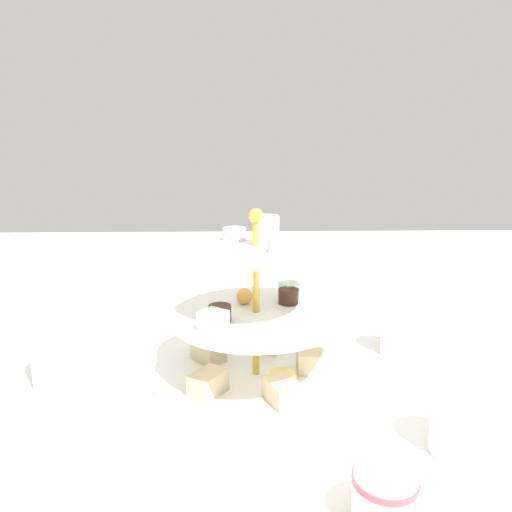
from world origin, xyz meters
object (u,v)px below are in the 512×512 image
tiered_serving_stand (256,331)px  teacup_with_saucer (384,502)px  water_glass_mid_back (400,328)px  water_glass_tall_right (56,346)px  water_glass_short_left (461,421)px  butter_knife_left (219,306)px

tiered_serving_stand → teacup_with_saucer: size_ratio=3.24×
water_glass_mid_back → water_glass_tall_right: bearing=-169.5°
water_glass_short_left → butter_knife_left: size_ratio=0.44×
tiered_serving_stand → water_glass_tall_right: tiered_serving_stand is taller
water_glass_tall_right → water_glass_mid_back: size_ratio=1.42×
water_glass_mid_back → teacup_with_saucer: bearing=-110.0°
water_glass_tall_right → tiered_serving_stand: bearing=2.4°
tiered_serving_stand → water_glass_mid_back: tiered_serving_stand is taller
teacup_with_saucer → butter_knife_left: (-0.18, 0.59, -0.02)m
tiered_serving_stand → teacup_with_saucer: 0.30m
butter_knife_left → water_glass_short_left: bearing=111.3°
tiered_serving_stand → water_glass_short_left: 0.28m
butter_knife_left → water_glass_mid_back: bearing=133.0°
water_glass_short_left → water_glass_mid_back: bearing=86.5°
tiered_serving_stand → water_glass_mid_back: 0.25m
water_glass_tall_right → water_glass_mid_back: bearing=10.5°
tiered_serving_stand → butter_knife_left: tiered_serving_stand is taller
butter_knife_left → teacup_with_saucer: bearing=97.3°
water_glass_tall_right → teacup_with_saucer: (0.38, -0.26, -0.04)m
water_glass_short_left → butter_knife_left: (-0.29, 0.49, -0.04)m
water_glass_tall_right → water_glass_short_left: water_glass_tall_right is taller
water_glass_tall_right → teacup_with_saucer: 0.47m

